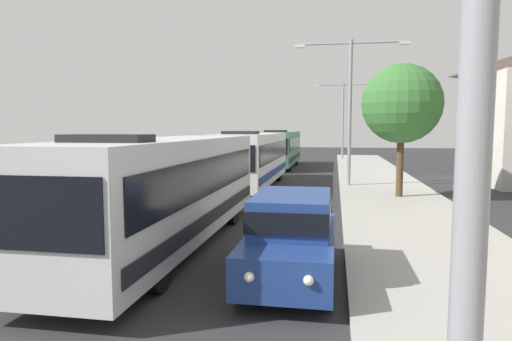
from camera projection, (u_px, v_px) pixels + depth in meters
bus_lead at (169, 187)px, 12.52m from camera, size 2.58×11.38×3.21m
bus_second_in_line at (253, 157)px, 25.31m from camera, size 2.58×11.28×3.21m
bus_middle at (281, 148)px, 38.13m from camera, size 2.58×10.83×3.21m
white_suv at (292, 234)px, 9.72m from camera, size 1.86×4.55×1.90m
streetlamp_mid at (350, 96)px, 24.62m from camera, size 6.22×0.28×8.05m
streetlamp_far at (343, 112)px, 46.83m from camera, size 6.21×0.28×7.96m
roadside_tree at (402, 104)px, 20.48m from camera, size 3.66×3.66×6.16m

